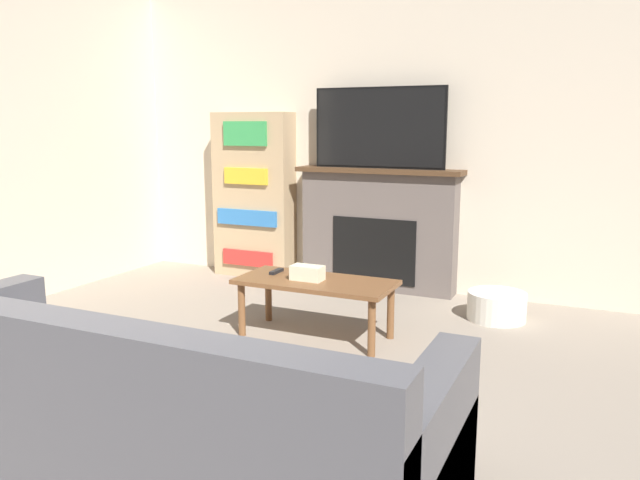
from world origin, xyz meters
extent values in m
cube|color=beige|center=(0.00, 4.24, 1.35)|extent=(6.38, 0.06, 2.70)
cube|color=#605651|center=(-0.19, 4.10, 0.52)|extent=(1.39, 0.22, 1.04)
cube|color=black|center=(-0.19, 3.99, 0.37)|extent=(0.76, 0.01, 0.57)
cube|color=#4C331E|center=(-0.19, 4.08, 1.06)|extent=(1.49, 0.28, 0.04)
cube|color=black|center=(-0.19, 4.08, 1.42)|extent=(1.17, 0.03, 0.69)
cube|color=black|center=(-0.19, 4.07, 1.42)|extent=(1.14, 0.01, 0.65)
cube|color=#4C4C51|center=(0.01, 0.75, 0.21)|extent=(2.44, 0.98, 0.43)
cube|color=#4C4C51|center=(0.01, 0.34, 0.64)|extent=(2.44, 0.16, 0.42)
cube|color=#4C4C51|center=(1.15, 0.75, 0.33)|extent=(0.16, 0.98, 0.66)
cube|color=silver|center=(-0.54, 0.66, 0.57)|extent=(0.36, 0.14, 0.28)
cube|color=brown|center=(-0.14, 2.69, 0.39)|extent=(1.08, 0.50, 0.03)
cylinder|color=brown|center=(-0.62, 2.50, 0.19)|extent=(0.05, 0.05, 0.38)
cylinder|color=brown|center=(0.34, 2.50, 0.19)|extent=(0.05, 0.05, 0.38)
cylinder|color=brown|center=(-0.62, 2.88, 0.19)|extent=(0.05, 0.05, 0.38)
cylinder|color=brown|center=(0.34, 2.88, 0.19)|extent=(0.05, 0.05, 0.38)
cube|color=beige|center=(-0.19, 2.66, 0.46)|extent=(0.22, 0.12, 0.10)
cube|color=black|center=(-0.48, 2.76, 0.42)|extent=(0.04, 0.15, 0.02)
cube|color=tan|center=(-1.45, 4.08, 0.78)|extent=(0.78, 0.26, 1.56)
cube|color=red|center=(-1.45, 3.94, 0.20)|extent=(0.53, 0.03, 0.15)
cube|color=#2D70B7|center=(-1.45, 3.94, 0.59)|extent=(0.64, 0.03, 0.15)
cube|color=gold|center=(-1.45, 3.94, 0.98)|extent=(0.46, 0.03, 0.15)
cube|color=green|center=(-1.45, 3.94, 1.37)|extent=(0.45, 0.03, 0.22)
cylinder|color=silver|center=(0.93, 3.62, 0.11)|extent=(0.44, 0.44, 0.21)
camera|label=1|loc=(1.62, -1.05, 1.45)|focal=35.00mm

